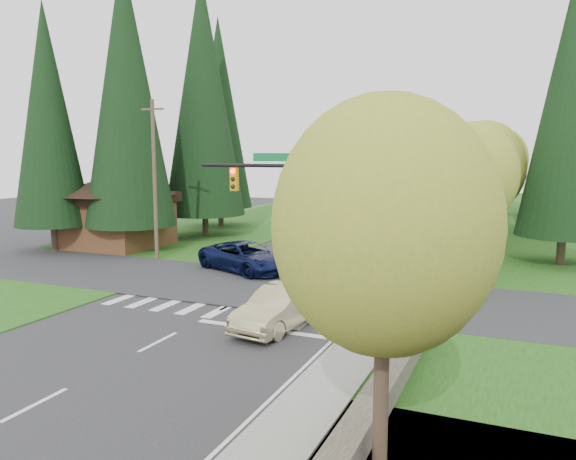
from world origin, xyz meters
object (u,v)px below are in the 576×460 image
Objects in this scene: parked_car_d at (445,218)px; parked_car_e at (460,212)px; suv_navy at (246,257)px; parked_car_b at (439,229)px; parked_car_a at (391,248)px; sedan_champagne at (280,308)px; parked_car_c at (427,223)px.

parked_car_d is 7.47m from parked_car_e.
parked_car_e is at bearing 9.31° from suv_navy.
suv_navy reaches higher than parked_car_e.
suv_navy is 1.28× the size of parked_car_b.
suv_navy is 1.40× the size of parked_car_a.
suv_navy is 9.68m from parked_car_a.
parked_car_a reaches higher than parked_car_b.
parked_car_b is at bearing -86.82° from parked_car_e.
parked_car_d is (7.69, 25.57, -0.10)m from suv_navy.
sedan_champagne is at bearing -93.91° from parked_car_d.
parked_car_a is (6.83, 6.86, -0.11)m from suv_navy.
parked_car_c reaches higher than parked_car_a.
parked_car_a is (0.83, 15.63, -0.06)m from sedan_champagne.
sedan_champagne is 0.80× the size of suv_navy.
parked_car_b is at bearing 93.04° from sedan_champagne.
parked_car_d is (1.69, 34.34, -0.05)m from sedan_champagne.
suv_navy is (-6.00, 8.77, 0.04)m from sedan_champagne.
parked_car_c is at bearing 96.25° from sedan_champagne.
parked_car_b is (1.40, 10.76, -0.05)m from parked_car_a.
parked_car_c is (-1.40, 3.05, 0.05)m from parked_car_b.
parked_car_c is (0.83, 29.43, -0.06)m from sedan_champagne.
parked_car_a is 10.85m from parked_car_b.
parked_car_c is (6.83, 20.66, -0.10)m from suv_navy.
suv_navy is 21.76m from parked_car_c.
suv_navy is 34.03m from parked_car_e.
suv_navy reaches higher than parked_car_a.
suv_navy reaches higher than sedan_champagne.
parked_car_b is at bearing -87.23° from parked_car_d.
suv_navy is at bearing 132.25° from sedan_champagne.
suv_navy is 26.70m from parked_car_d.
parked_car_c is at bearing 5.02° from suv_navy.
parked_car_c is 1.03× the size of parked_car_d.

